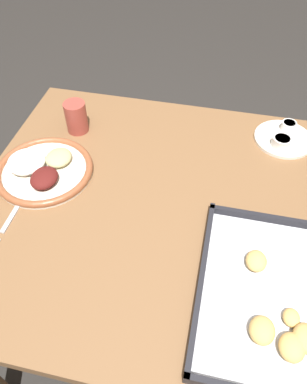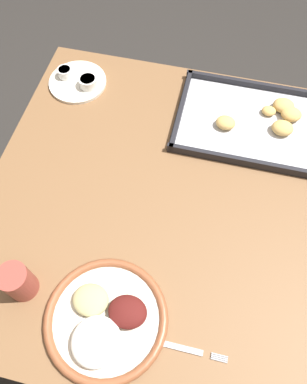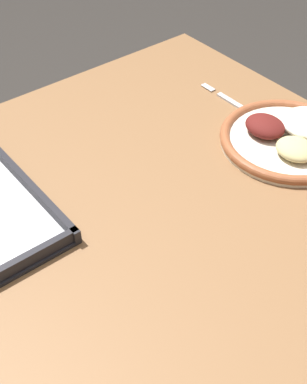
{
  "view_description": "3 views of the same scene",
  "coord_description": "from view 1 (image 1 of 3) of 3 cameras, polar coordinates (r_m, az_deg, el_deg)",
  "views": [
    {
      "loc": [
        0.62,
        0.14,
        1.47
      ],
      "look_at": [
        -0.01,
        0.0,
        0.75
      ],
      "focal_mm": 35.0,
      "sensor_mm": 36.0,
      "label": 1
    },
    {
      "loc": [
        0.09,
        -0.44,
        1.58
      ],
      "look_at": [
        -0.01,
        0.0,
        0.75
      ],
      "focal_mm": 35.0,
      "sensor_mm": 36.0,
      "label": 2
    },
    {
      "loc": [
        -0.55,
        0.43,
        1.38
      ],
      "look_at": [
        -0.01,
        0.0,
        0.75
      ],
      "focal_mm": 50.0,
      "sensor_mm": 36.0,
      "label": 3
    }
  ],
  "objects": [
    {
      "name": "saucer_plate",
      "position": [
        1.22,
        19.22,
        7.82
      ],
      "size": [
        0.18,
        0.18,
        0.04
      ],
      "color": "white",
      "rests_on": "dining_table"
    },
    {
      "name": "ground_plane",
      "position": [
        1.6,
        -0.11,
        -18.56
      ],
      "size": [
        8.0,
        8.0,
        0.0
      ],
      "primitive_type": "plane",
      "color": "#282623"
    },
    {
      "name": "dinner_plate",
      "position": [
        1.09,
        -16.51,
        3.36
      ],
      "size": [
        0.27,
        0.27,
        0.05
      ],
      "color": "beige",
      "rests_on": "dining_table"
    },
    {
      "name": "drinking_cup",
      "position": [
        1.19,
        -11.7,
        11.12
      ],
      "size": [
        0.07,
        0.07,
        0.1
      ],
      "color": "#993D33",
      "rests_on": "dining_table"
    },
    {
      "name": "dining_table",
      "position": [
        1.07,
        -0.15,
        -5.68
      ],
      "size": [
        0.9,
        0.96,
        0.72
      ],
      "color": "brown",
      "rests_on": "ground_plane"
    },
    {
      "name": "fork",
      "position": [
        1.02,
        -20.67,
        -3.28
      ],
      "size": [
        0.2,
        0.01,
        0.0
      ],
      "rotation": [
        0.0,
        0.0,
        -0.0
      ],
      "color": "#B2B2B7",
      "rests_on": "dining_table"
    },
    {
      "name": "baking_tray",
      "position": [
        0.86,
        17.31,
        -15.38
      ],
      "size": [
        0.42,
        0.3,
        0.04
      ],
      "color": "black",
      "rests_on": "dining_table"
    }
  ]
}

